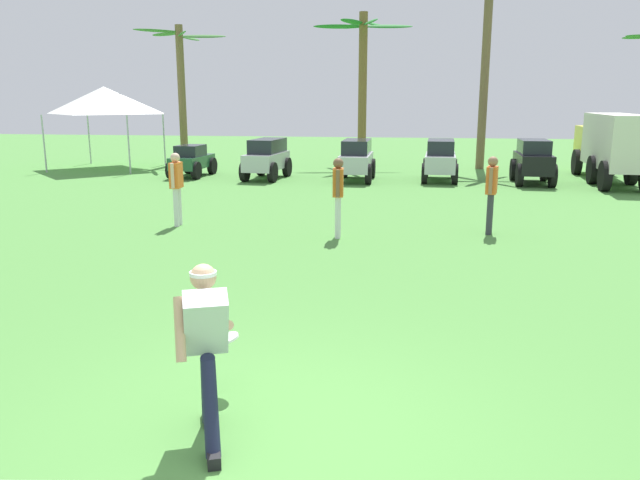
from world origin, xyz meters
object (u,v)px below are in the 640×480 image
object	(u,v)px
palm_tree_right_of_centre	(486,55)
event_tent	(104,100)
frisbee_in_flight	(226,339)
parked_car_slot_e	(533,160)
teammate_near_sideline	(338,190)
parked_car_slot_d	(440,159)
parked_car_slot_b	(267,157)
teammate_midfield	(491,188)
palm_tree_left_of_centre	(362,75)
teammate_deep	(176,182)
frisbee_thrower	(207,343)
parked_car_slot_a	(192,160)
parked_car_slot_c	(356,159)
box_truck	(610,144)
palm_tree_far_left	(181,81)

from	to	relation	value
palm_tree_right_of_centre	event_tent	size ratio (longest dim) A/B	2.08
event_tent	frisbee_in_flight	bearing A→B (deg)	-60.41
parked_car_slot_e	teammate_near_sideline	bearing A→B (deg)	-120.71
parked_car_slot_d	parked_car_slot_b	bearing A→B (deg)	-176.32
frisbee_in_flight	teammate_midfield	distance (m)	8.17
teammate_midfield	palm_tree_left_of_centre	xyz separation A→B (m)	(-3.67, 13.29, 2.65)
teammate_deep	palm_tree_right_of_centre	world-z (taller)	palm_tree_right_of_centre
frisbee_thrower	palm_tree_left_of_centre	size ratio (longest dim) A/B	0.23
frisbee_thrower	parked_car_slot_b	distance (m)	16.61
frisbee_thrower	palm_tree_right_of_centre	distance (m)	21.23
parked_car_slot_a	parked_car_slot_c	xyz separation A→B (m)	(5.78, -0.23, 0.16)
event_tent	parked_car_slot_c	bearing A→B (deg)	-12.83
teammate_deep	event_tent	world-z (taller)	event_tent
parked_car_slot_b	parked_car_slot_d	xyz separation A→B (m)	(5.80, 0.37, 0.00)
box_truck	palm_tree_left_of_centre	distance (m)	9.84
parked_car_slot_b	palm_tree_right_of_centre	size ratio (longest dim) A/B	0.35
parked_car_slot_b	parked_car_slot_a	bearing A→B (deg)	175.36
teammate_near_sideline	palm_tree_right_of_centre	xyz separation A→B (m)	(4.02, 13.04, 3.31)
teammate_deep	teammate_near_sideline	bearing A→B (deg)	-10.58
parked_car_slot_a	palm_tree_far_left	xyz separation A→B (m)	(-1.98, 4.65, 2.83)
parked_car_slot_d	box_truck	world-z (taller)	box_truck
palm_tree_far_left	palm_tree_left_of_centre	bearing A→B (deg)	3.12
teammate_deep	parked_car_slot_a	xyz separation A→B (m)	(-2.67, 8.35, -0.38)
parked_car_slot_d	parked_car_slot_e	distance (m)	2.92
teammate_midfield	parked_car_slot_a	world-z (taller)	teammate_midfield
frisbee_in_flight	palm_tree_right_of_centre	bearing A→B (deg)	77.79
palm_tree_left_of_centre	parked_car_slot_d	bearing A→B (deg)	-58.42
teammate_midfield	box_truck	xyz separation A→B (m)	(4.74, 8.78, 0.29)
palm_tree_right_of_centre	box_truck	bearing A→B (deg)	-43.20
frisbee_thrower	palm_tree_left_of_centre	bearing A→B (deg)	91.41
teammate_deep	event_tent	bearing A→B (deg)	123.19
frisbee_in_flight	palm_tree_right_of_centre	size ratio (longest dim) A/B	0.04
frisbee_thrower	palm_tree_far_left	world-z (taller)	palm_tree_far_left
parked_car_slot_c	palm_tree_far_left	distance (m)	9.55
palm_tree_far_left	frisbee_in_flight	bearing A→B (deg)	-68.69
palm_tree_left_of_centre	event_tent	distance (m)	10.15
teammate_near_sideline	teammate_midfield	bearing A→B (deg)	14.69
teammate_near_sideline	teammate_midfield	world-z (taller)	same
parked_car_slot_a	palm_tree_far_left	bearing A→B (deg)	113.10
box_truck	palm_tree_right_of_centre	world-z (taller)	palm_tree_right_of_centre
teammate_near_sideline	palm_tree_right_of_centre	world-z (taller)	palm_tree_right_of_centre
teammate_midfield	palm_tree_far_left	world-z (taller)	palm_tree_far_left
palm_tree_left_of_centre	event_tent	world-z (taller)	palm_tree_left_of_centre
teammate_midfield	event_tent	distance (m)	16.88
frisbee_thrower	parked_car_slot_d	world-z (taller)	frisbee_thrower
parked_car_slot_a	frisbee_in_flight	bearing A→B (deg)	-69.23
teammate_midfield	box_truck	size ratio (longest dim) A/B	0.26
frisbee_in_flight	palm_tree_far_left	bearing A→B (deg)	111.31
palm_tree_right_of_centre	palm_tree_left_of_centre	bearing A→B (deg)	167.65
palm_tree_left_of_centre	palm_tree_far_left	bearing A→B (deg)	-176.88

